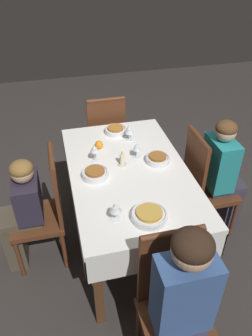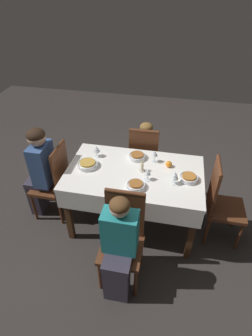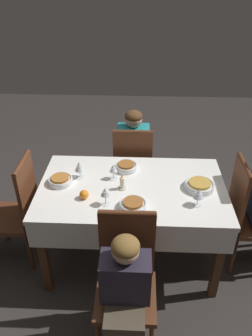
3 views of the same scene
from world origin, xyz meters
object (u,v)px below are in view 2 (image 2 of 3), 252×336
person_adult_denim (40,169)px  bowl_south (136,185)px  orange_fruit (169,164)px  person_child_dark (146,150)px  wine_glass_north (155,154)px  chair_west (55,180)px  chair_south (123,236)px  bowl_east (189,178)px  candle_centerpiece (142,167)px  bowl_west (88,164)px  wine_glass_south (148,173)px  wine_glass_east (175,176)px  person_child_teal (119,246)px  dining_table (134,179)px  chair_north (144,157)px  chair_east (220,201)px  wine_glass_west (96,149)px  bowl_north (137,156)px

person_adult_denim → bowl_south: bearing=79.3°
person_adult_denim → orange_fruit: (1.42, 0.19, 0.14)m
person_child_dark → wine_glass_north: (0.16, -0.59, 0.35)m
chair_west → chair_south: 1.12m
chair_west → wine_glass_north: bearing=102.6°
bowl_east → orange_fruit: 0.28m
person_child_dark → candle_centerpiece: (0.06, -0.78, 0.29)m
chair_south → bowl_east: chair_south is taller
bowl_east → orange_fruit: (-0.21, 0.18, 0.01)m
bowl_west → orange_fruit: orange_fruit is taller
orange_fruit → wine_glass_south: bearing=-126.5°
chair_south → wine_glass_east: chair_south is taller
person_child_dark → bowl_west: (-0.52, -0.81, 0.27)m
person_child_teal → orange_fruit: (0.33, 0.96, 0.22)m
person_adult_denim → bowl_west: 0.58m
chair_south → bowl_west: 0.86m
chair_west → wine_glass_south: size_ratio=7.55×
chair_west → bowl_west: size_ratio=4.34×
candle_centerpiece → person_adult_denim: bearing=-177.2°
dining_table → chair_south: size_ratio=1.46×
chair_north → wine_glass_north: size_ratio=6.89×
chair_east → person_child_teal: size_ratio=0.91×
wine_glass_south → candle_centerpiece: size_ratio=1.03×
chair_south → orange_fruit: chair_south is taller
person_child_teal → wine_glass_west: size_ratio=8.21×
bowl_north → wine_glass_north: wine_glass_north is taller
person_child_teal → wine_glass_west: bearing=115.4°
chair_west → chair_east: bearing=91.0°
person_adult_denim → wine_glass_west: person_adult_denim is taller
wine_glass_north → bowl_east: wine_glass_north is taller
chair_north → bowl_east: 0.90m
person_adult_denim → bowl_south: person_adult_denim is taller
candle_centerpiece → bowl_west: bearing=-176.4°
person_child_dark → orange_fruit: 0.78m
bowl_north → wine_glass_north: bearing=-9.0°
person_child_teal → candle_centerpiece: person_child_teal is taller
bowl_east → orange_fruit: size_ratio=2.78×
bowl_west → candle_centerpiece: size_ratio=1.80×
chair_north → wine_glass_east: bearing=118.1°
chair_west → wine_glass_south: 1.13m
bowl_west → bowl_east: (1.06, -0.02, 0.00)m
wine_glass_south → wine_glass_north: bearing=84.5°
dining_table → wine_glass_west: (-0.46, 0.20, 0.19)m
chair_west → bowl_north: bearing=106.9°
dining_table → person_adult_denim: (-1.07, -0.02, -0.01)m
wine_glass_west → orange_fruit: bearing=-2.6°
chair_west → person_child_dark: 1.26m
dining_table → wine_glass_east: size_ratio=9.82×
person_child_dark → wine_glass_east: bearing=113.5°
wine_glass_west → chair_north: bearing=42.4°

